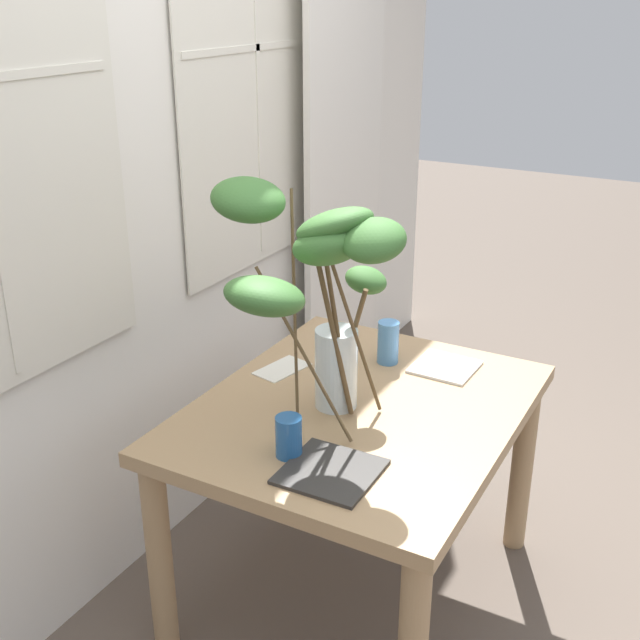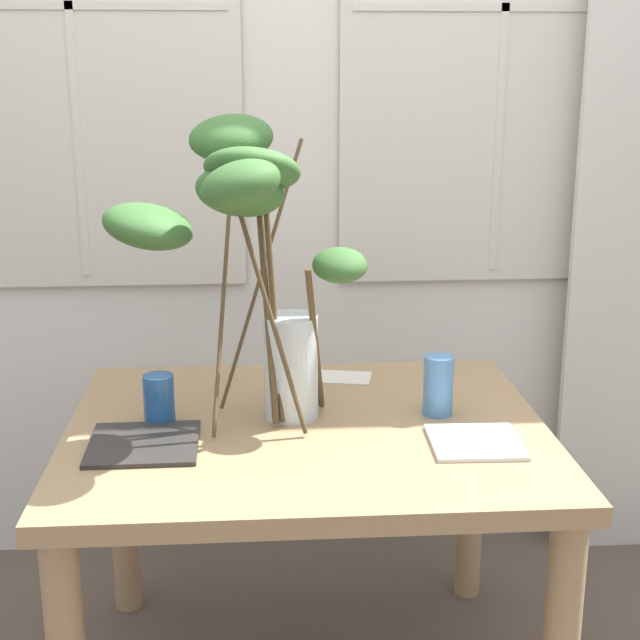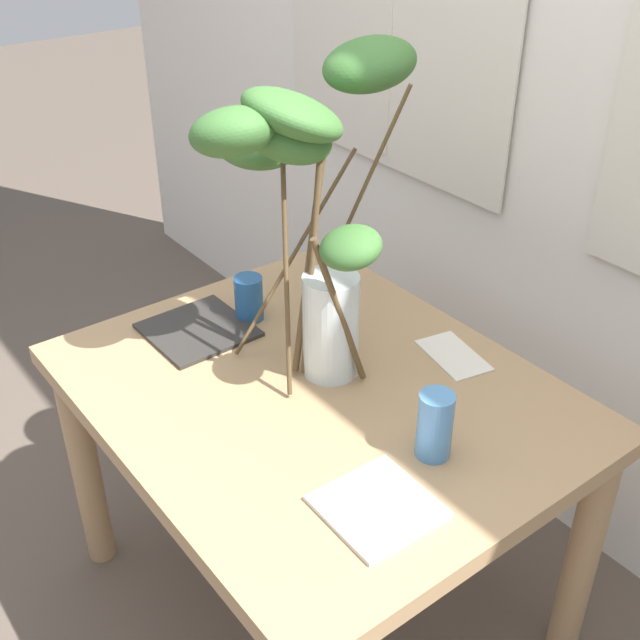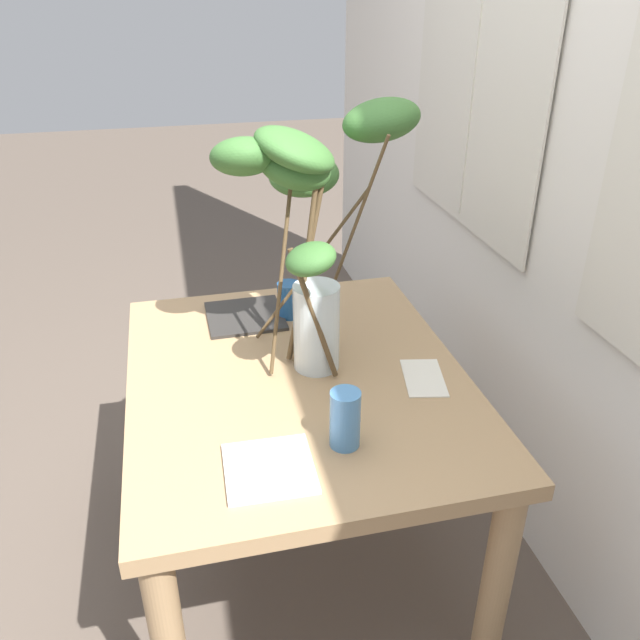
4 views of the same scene
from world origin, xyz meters
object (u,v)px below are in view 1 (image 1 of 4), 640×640
object	(u,v)px
drinking_glass_blue_right	(388,342)
plate_square_right	(445,367)
dining_table	(358,436)
drinking_glass_blue_left	(289,437)
vase_with_branches	(314,272)
plate_square_left	(330,472)

from	to	relation	value
drinking_glass_blue_right	plate_square_right	distance (m)	0.21
dining_table	drinking_glass_blue_right	distance (m)	0.38
drinking_glass_blue_left	plate_square_right	distance (m)	0.75
drinking_glass_blue_right	plate_square_right	world-z (taller)	drinking_glass_blue_right
dining_table	drinking_glass_blue_left	world-z (taller)	drinking_glass_blue_left
vase_with_branches	plate_square_left	xyz separation A→B (m)	(-0.23, -0.17, -0.46)
dining_table	plate_square_right	size ratio (longest dim) A/B	5.62
drinking_glass_blue_left	plate_square_right	xyz separation A→B (m)	(0.72, -0.19, -0.05)
vase_with_branches	drinking_glass_blue_left	world-z (taller)	vase_with_branches
dining_table	drinking_glass_blue_left	size ratio (longest dim) A/B	9.56
vase_with_branches	drinking_glass_blue_right	bearing A→B (deg)	-3.09
vase_with_branches	plate_square_right	size ratio (longest dim) A/B	3.64
drinking_glass_blue_left	drinking_glass_blue_right	bearing A→B (deg)	0.49
drinking_glass_blue_right	plate_square_right	xyz separation A→B (m)	(0.05, -0.19, -0.07)
drinking_glass_blue_left	plate_square_left	world-z (taller)	drinking_glass_blue_left
vase_with_branches	plate_square_right	xyz separation A→B (m)	(0.52, -0.22, -0.46)
plate_square_right	drinking_glass_blue_left	bearing A→B (deg)	165.62
drinking_glass_blue_left	plate_square_right	world-z (taller)	drinking_glass_blue_left
drinking_glass_blue_right	plate_square_left	distance (m)	0.72
drinking_glass_blue_right	plate_square_right	bearing A→B (deg)	-75.52
dining_table	plate_square_right	xyz separation A→B (m)	(0.37, -0.14, 0.12)
vase_with_branches	drinking_glass_blue_left	size ratio (longest dim) A/B	6.19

